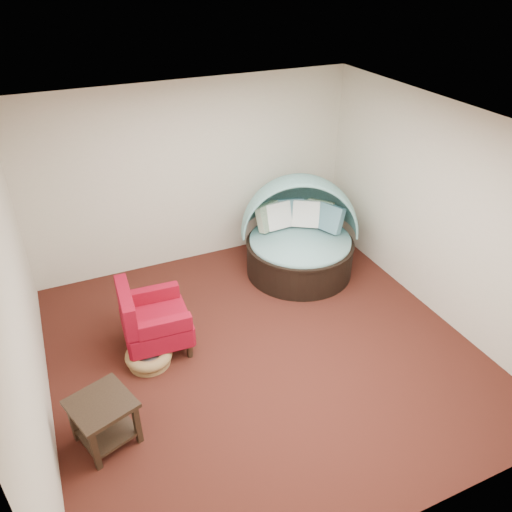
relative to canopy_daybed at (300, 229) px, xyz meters
name	(u,v)px	position (x,y,z in m)	size (l,w,h in m)	color
floor	(262,350)	(-1.30, -1.49, -0.69)	(5.00, 5.00, 0.00)	#461B14
wall_back	(193,175)	(-1.30, 1.01, 0.71)	(5.00, 5.00, 0.00)	beige
wall_front	(409,420)	(-1.30, -3.99, 0.71)	(5.00, 5.00, 0.00)	beige
wall_left	(20,312)	(-3.80, -1.49, 0.71)	(5.00, 5.00, 0.00)	beige
wall_right	(440,213)	(1.20, -1.49, 0.71)	(5.00, 5.00, 0.00)	beige
ceiling	(264,131)	(-1.30, -1.49, 2.11)	(5.00, 5.00, 0.00)	white
canopy_daybed	(300,229)	(0.00, 0.00, 0.00)	(2.16, 2.13, 1.49)	black
pet_basket	(149,356)	(-2.65, -1.15, -0.59)	(0.71, 0.71, 0.20)	olive
red_armchair	(151,320)	(-2.53, -0.89, -0.26)	(0.84, 0.85, 0.94)	black
side_table	(104,416)	(-3.30, -2.08, -0.34)	(0.72, 0.72, 0.55)	black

